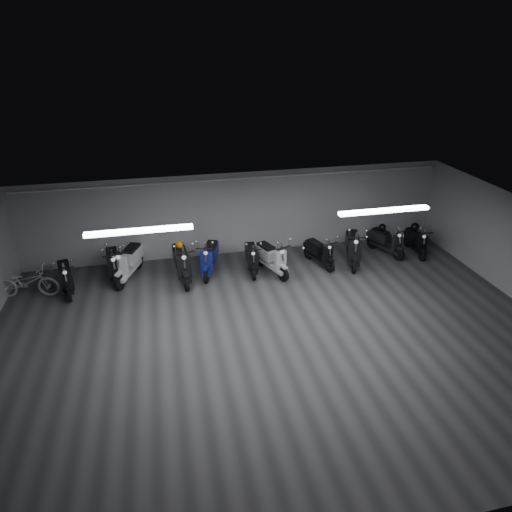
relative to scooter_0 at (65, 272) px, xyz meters
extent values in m
cube|color=#353537|center=(5.35, -3.46, -0.64)|extent=(14.00, 10.00, 0.01)
cube|color=gray|center=(5.35, -3.46, 2.17)|extent=(14.00, 10.00, 0.01)
cube|color=#949496|center=(5.35, 1.54, 0.77)|extent=(14.00, 0.01, 2.80)
cube|color=#949496|center=(5.35, -8.47, 0.77)|extent=(14.00, 0.01, 2.80)
cube|color=white|center=(2.35, -2.46, 2.11)|extent=(2.40, 0.18, 0.08)
cube|color=white|center=(8.35, -2.46, 2.11)|extent=(2.40, 0.18, 0.08)
cylinder|color=white|center=(5.35, 1.46, 1.99)|extent=(13.60, 0.05, 0.05)
imported|color=silver|center=(-1.04, -0.03, -0.07)|extent=(1.81, 0.85, 1.13)
sphere|color=#B8730A|center=(3.29, 0.28, 0.41)|extent=(0.24, 0.24, 0.24)
sphere|color=black|center=(11.18, 0.37, 0.26)|extent=(0.28, 0.28, 0.28)
sphere|color=black|center=(10.06, 0.53, 0.28)|extent=(0.24, 0.24, 0.24)
camera|label=1|loc=(2.96, -12.02, 6.05)|focal=31.12mm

